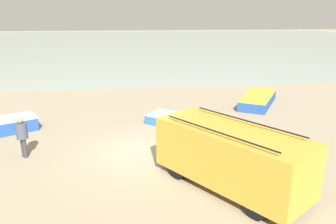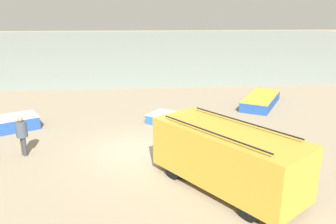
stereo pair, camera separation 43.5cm
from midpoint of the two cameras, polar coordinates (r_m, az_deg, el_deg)
ground_plane at (r=13.78m, az=-4.66°, el=-6.87°), size 200.00×200.00×0.00m
sea_water at (r=64.86m, az=-5.06°, el=11.90°), size 120.00×80.00×0.01m
parked_van at (r=10.82m, az=11.14°, el=-7.52°), size 4.58×5.36×2.16m
fishing_rowboat_0 at (r=16.56m, az=3.80°, el=-1.79°), size 4.21×3.50×0.49m
fishing_rowboat_2 at (r=21.39m, az=16.51°, el=2.00°), size 3.67×4.98×0.61m
fisherman_1 at (r=14.18m, az=-23.31°, el=-3.29°), size 0.43×0.43×1.64m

